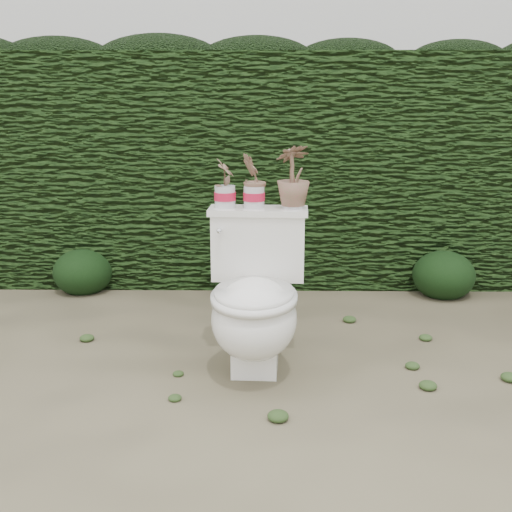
{
  "coord_description": "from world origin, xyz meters",
  "views": [
    {
      "loc": [
        0.07,
        -3.16,
        1.35
      ],
      "look_at": [
        0.03,
        -0.06,
        0.55
      ],
      "focal_mm": 45.0,
      "sensor_mm": 36.0,
      "label": 1
    }
  ],
  "objects_px": {
    "toilet": "(255,302)",
    "potted_plant_right": "(293,178)",
    "potted_plant_left": "(225,185)",
    "potted_plant_center": "(254,182)"
  },
  "relations": [
    {
      "from": "toilet",
      "to": "potted_plant_right",
      "type": "xyz_separation_m",
      "value": [
        0.19,
        0.23,
        0.57
      ]
    },
    {
      "from": "toilet",
      "to": "potted_plant_right",
      "type": "relative_size",
      "value": 2.56
    },
    {
      "from": "toilet",
      "to": "potted_plant_center",
      "type": "bearing_deg",
      "value": 95.02
    },
    {
      "from": "potted_plant_left",
      "to": "potted_plant_center",
      "type": "bearing_deg",
      "value": -80.82
    },
    {
      "from": "potted_plant_center",
      "to": "potted_plant_right",
      "type": "height_order",
      "value": "potted_plant_right"
    },
    {
      "from": "potted_plant_right",
      "to": "potted_plant_center",
      "type": "bearing_deg",
      "value": -34.26
    },
    {
      "from": "potted_plant_left",
      "to": "potted_plant_center",
      "type": "height_order",
      "value": "potted_plant_center"
    },
    {
      "from": "toilet",
      "to": "potted_plant_left",
      "type": "bearing_deg",
      "value": 125.05
    },
    {
      "from": "toilet",
      "to": "potted_plant_center",
      "type": "height_order",
      "value": "potted_plant_center"
    },
    {
      "from": "potted_plant_right",
      "to": "potted_plant_left",
      "type": "bearing_deg",
      "value": -34.26
    }
  ]
}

